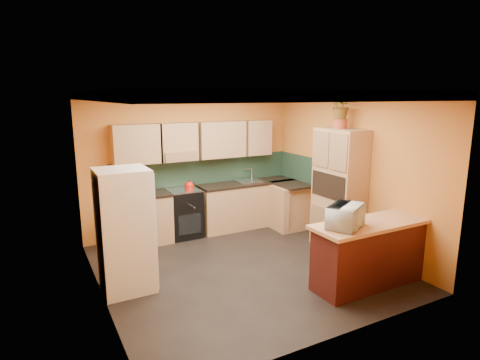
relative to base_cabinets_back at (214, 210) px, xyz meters
name	(u,v)px	position (x,y,z in m)	size (l,w,h in m)	color
room_shell	(236,133)	(-0.30, -1.52, 1.65)	(4.24, 4.24, 2.72)	black
base_cabinets_back	(214,210)	(0.00, 0.00, 0.00)	(3.65, 0.60, 0.88)	tan
countertop_back	(214,187)	(0.00, 0.00, 0.46)	(3.65, 0.62, 0.04)	black
stove	(184,213)	(-0.63, 0.00, 0.02)	(0.58, 0.58, 0.91)	black
kettle	(189,185)	(-0.53, -0.05, 0.56)	(0.17, 0.17, 0.18)	red
sink	(248,181)	(0.77, 0.00, 0.50)	(0.48, 0.40, 0.03)	silver
base_cabinets_right	(292,207)	(1.48, -0.55, 0.00)	(0.60, 0.80, 0.88)	tan
countertop_right	(292,184)	(1.48, -0.55, 0.46)	(0.62, 0.80, 0.04)	black
fridge	(125,231)	(-2.07, -1.65, 0.41)	(0.68, 0.66, 1.70)	white
pantry	(339,190)	(1.53, -1.83, 0.61)	(0.48, 0.90, 2.10)	tan
fern_pot	(340,124)	(1.53, -1.78, 1.74)	(0.22, 0.22, 0.16)	#A34227
fern	(341,105)	(1.53, -1.78, 2.05)	(0.41, 0.36, 0.46)	tan
breakfast_bar	(373,254)	(1.04, -3.13, 0.00)	(1.80, 0.55, 0.88)	#491113
bar_top	(375,223)	(1.04, -3.13, 0.47)	(1.90, 0.65, 0.05)	tan
microwave	(346,216)	(0.49, -3.13, 0.64)	(0.55, 0.37, 0.30)	white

